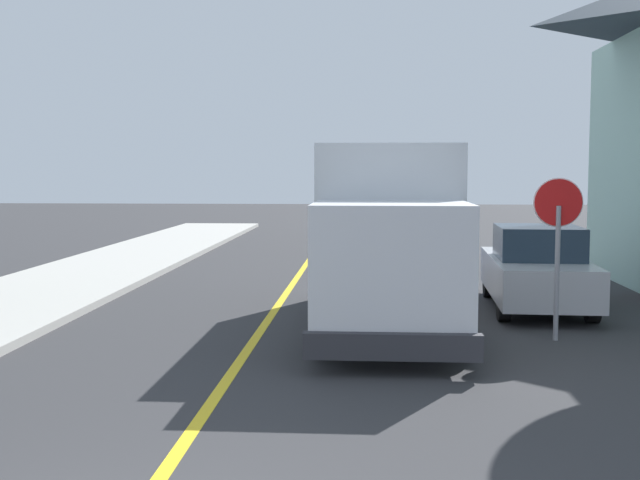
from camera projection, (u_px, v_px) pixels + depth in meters
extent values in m
cube|color=gold|center=(271.00, 316.00, 15.31)|extent=(0.16, 56.00, 0.01)
cube|color=silver|center=(387.00, 216.00, 15.18)|extent=(2.42, 5.01, 2.60)
cube|color=silver|center=(391.00, 261.00, 11.74)|extent=(2.29, 2.01, 1.70)
cube|color=#1E2D3D|center=(393.00, 241.00, 10.81)|extent=(2.04, 0.09, 0.75)
cube|color=#2D2D33|center=(392.00, 347.00, 10.75)|extent=(2.40, 0.21, 0.36)
cylinder|color=black|center=(461.00, 323.00, 11.95)|extent=(0.30, 1.00, 1.00)
cylinder|color=black|center=(320.00, 322.00, 12.09)|extent=(0.30, 1.00, 1.00)
cylinder|color=black|center=(437.00, 281.00, 16.47)|extent=(0.30, 1.00, 1.00)
cylinder|color=black|center=(335.00, 280.00, 16.61)|extent=(0.30, 1.00, 1.00)
cube|color=#2D4793|center=(395.00, 253.00, 20.53)|extent=(1.92, 4.45, 0.76)
cube|color=#1E2D3D|center=(395.00, 226.00, 20.61)|extent=(1.63, 1.84, 0.64)
cylinder|color=black|center=(428.00, 274.00, 19.09)|extent=(0.24, 0.65, 0.64)
cylinder|color=black|center=(362.00, 273.00, 19.23)|extent=(0.24, 0.65, 0.64)
cylinder|color=black|center=(424.00, 260.00, 21.88)|extent=(0.24, 0.65, 0.64)
cylinder|color=black|center=(366.00, 260.00, 22.02)|extent=(0.24, 0.65, 0.64)
cube|color=#B7B7BC|center=(384.00, 233.00, 27.02)|extent=(1.81, 4.41, 0.76)
cube|color=#1E2D3D|center=(384.00, 212.00, 27.11)|extent=(1.59, 1.80, 0.64)
cylinder|color=black|center=(410.00, 247.00, 25.60)|extent=(0.22, 0.64, 0.64)
cylinder|color=black|center=(360.00, 247.00, 25.70)|extent=(0.22, 0.64, 0.64)
cylinder|color=black|center=(406.00, 239.00, 28.40)|extent=(0.22, 0.64, 0.64)
cylinder|color=black|center=(361.00, 239.00, 28.50)|extent=(0.22, 0.64, 0.64)
cube|color=#4C564C|center=(376.00, 221.00, 33.16)|extent=(1.86, 4.43, 0.76)
cube|color=#1E2D3D|center=(376.00, 204.00, 33.24)|extent=(1.61, 1.82, 0.64)
cylinder|color=black|center=(397.00, 232.00, 31.75)|extent=(0.23, 0.64, 0.64)
cylinder|color=black|center=(357.00, 232.00, 31.82)|extent=(0.23, 0.64, 0.64)
cylinder|color=black|center=(394.00, 227.00, 34.55)|extent=(0.23, 0.64, 0.64)
cylinder|color=black|center=(357.00, 227.00, 34.62)|extent=(0.23, 0.64, 0.64)
cube|color=#B7B7BC|center=(536.00, 277.00, 16.06)|extent=(2.01, 4.48, 0.76)
cube|color=#1E2D3D|center=(538.00, 242.00, 15.85)|extent=(1.67, 1.87, 0.64)
cylinder|color=black|center=(489.00, 282.00, 17.57)|extent=(0.25, 0.65, 0.64)
cylinder|color=black|center=(563.00, 284.00, 17.39)|extent=(0.25, 0.65, 0.64)
cylinder|color=black|center=(504.00, 304.00, 14.78)|extent=(0.25, 0.65, 0.64)
cylinder|color=black|center=(592.00, 305.00, 14.61)|extent=(0.25, 0.65, 0.64)
cylinder|color=gray|center=(557.00, 273.00, 13.05)|extent=(0.08, 0.08, 2.20)
cylinder|color=red|center=(558.00, 203.00, 12.97)|extent=(0.76, 0.03, 0.76)
cylinder|color=white|center=(558.00, 202.00, 12.99)|extent=(0.80, 0.02, 0.80)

